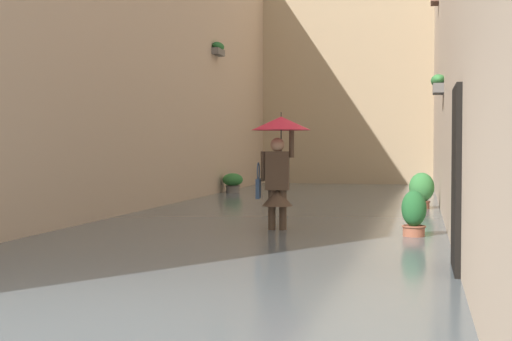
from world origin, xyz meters
TOP-DOWN VIEW (x-y plane):
  - ground_plane at (0.00, -10.56)m, footprint 60.00×60.00m
  - flood_water at (0.00, -10.56)m, footprint 6.97×27.12m
  - building_facade_right at (3.98, -10.55)m, footprint 2.04×25.12m
  - building_facade_far at (0.00, -22.02)m, footprint 9.77×1.80m
  - person_wading at (-0.43, -6.47)m, footprint 0.97×0.97m
  - potted_plant_mid_left at (-2.69, -11.06)m, footprint 0.54×0.54m
  - potted_plant_near_right at (2.74, -15.42)m, footprint 0.60×0.60m
  - potted_plant_far_left at (-2.58, -6.12)m, footprint 0.38×0.38m

SIDE VIEW (x-z plane):
  - ground_plane at x=0.00m, z-range 0.00..0.00m
  - flood_water at x=0.00m, z-range 0.00..0.19m
  - potted_plant_near_right at x=2.74m, z-range 0.07..0.83m
  - potted_plant_far_left at x=-2.58m, z-range 0.02..0.91m
  - potted_plant_mid_left at x=-2.69m, z-range 0.08..1.06m
  - person_wading at x=-0.43m, z-range 0.40..2.50m
  - building_facade_right at x=3.98m, z-range 0.00..8.17m
  - building_facade_far at x=0.00m, z-range 0.00..11.36m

